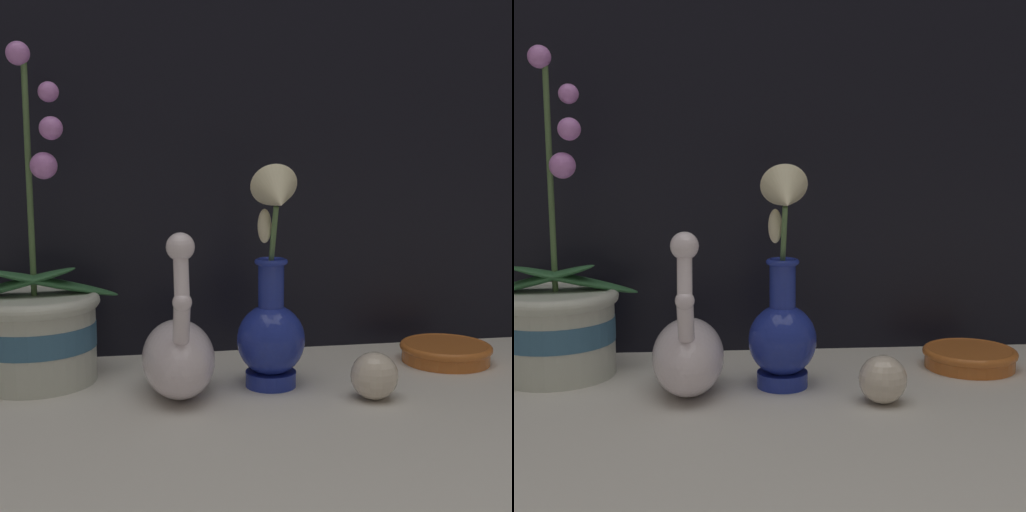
# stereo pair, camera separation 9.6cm
# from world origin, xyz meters

# --- Properties ---
(ground_plane) EXTENTS (2.80, 2.80, 0.00)m
(ground_plane) POSITION_xyz_m (0.00, 0.00, 0.00)
(ground_plane) COLOR beige
(orchid_potted_plant) EXTENTS (0.23, 0.17, 0.45)m
(orchid_potted_plant) POSITION_xyz_m (-0.30, 0.19, 0.08)
(orchid_potted_plant) COLOR beige
(orchid_potted_plant) RESTS_ON ground_plane
(swan_figurine) EXTENTS (0.09, 0.18, 0.22)m
(swan_figurine) POSITION_xyz_m (-0.11, 0.10, 0.06)
(swan_figurine) COLOR white
(swan_figurine) RESTS_ON ground_plane
(blue_vase) EXTENTS (0.09, 0.12, 0.29)m
(blue_vase) POSITION_xyz_m (0.01, 0.11, 0.10)
(blue_vase) COLOR navy
(blue_vase) RESTS_ON ground_plane
(glass_sphere) EXTENTS (0.06, 0.06, 0.06)m
(glass_sphere) POSITION_xyz_m (0.13, 0.04, 0.03)
(glass_sphere) COLOR beige
(glass_sphere) RESTS_ON ground_plane
(amber_dish) EXTENTS (0.14, 0.14, 0.03)m
(amber_dish) POSITION_xyz_m (0.29, 0.18, 0.02)
(amber_dish) COLOR #C66628
(amber_dish) RESTS_ON ground_plane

